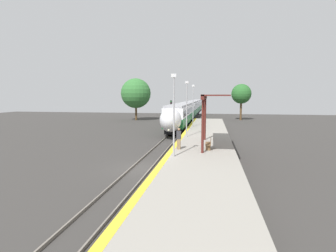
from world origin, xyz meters
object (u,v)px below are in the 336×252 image
at_px(person_waiting, 179,138).
at_px(lamppost_near, 174,110).
at_px(lamppost_mid, 187,105).
at_px(train, 191,109).
at_px(railway_signal, 171,110).
at_px(platform_bench, 209,143).
at_px(lamppost_far, 193,103).

distance_m(person_waiting, lamppost_near, 3.50).
height_order(person_waiting, lamppost_mid, lamppost_mid).
bearing_deg(train, railway_signal, -97.14).
height_order(train, platform_bench, train).
distance_m(platform_bench, person_waiting, 2.52).
bearing_deg(platform_bench, train, 96.78).
bearing_deg(platform_bench, lamppost_far, 99.08).
height_order(platform_bench, lamppost_near, lamppost_near).
bearing_deg(lamppost_far, platform_bench, -80.92).
bearing_deg(railway_signal, train, 82.86).
relative_size(railway_signal, lamppost_mid, 0.77).
distance_m(platform_bench, lamppost_far, 15.87).
distance_m(lamppost_mid, lamppost_far, 9.26).
relative_size(person_waiting, lamppost_far, 0.30).
distance_m(lamppost_near, lamppost_mid, 9.26).
height_order(person_waiting, lamppost_far, lamppost_far).
relative_size(train, lamppost_far, 11.05).
bearing_deg(lamppost_near, railway_signal, 99.37).
bearing_deg(platform_bench, person_waiting, -167.49).
xyz_separation_m(train, lamppost_far, (2.32, -24.86, 1.99)).
bearing_deg(lamppost_near, train, 93.07).
distance_m(person_waiting, railway_signal, 24.59).
xyz_separation_m(person_waiting, lamppost_far, (-0.04, 15.96, 2.40)).
relative_size(railway_signal, lamppost_far, 0.77).
xyz_separation_m(railway_signal, lamppost_mid, (4.41, -17.46, 1.53)).
bearing_deg(lamppost_mid, railway_signal, 104.17).
height_order(train, lamppost_near, lamppost_near).
xyz_separation_m(train, platform_bench, (4.79, -40.28, -0.84)).
bearing_deg(person_waiting, railway_signal, 100.43).
relative_size(platform_bench, lamppost_mid, 0.29).
height_order(platform_bench, railway_signal, railway_signal).
bearing_deg(lamppost_far, railway_signal, 118.25).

